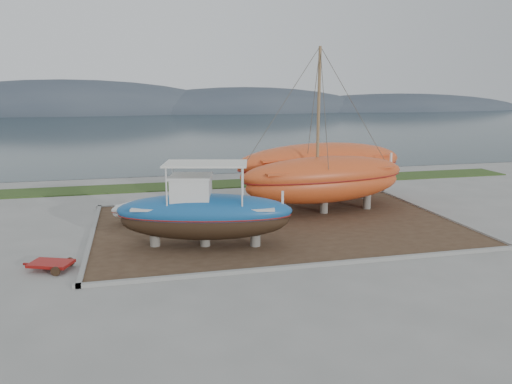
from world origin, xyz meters
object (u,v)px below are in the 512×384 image
object	(u,v)px
orange_sailboat	(326,132)
red_trailer	(51,266)
blue_caique	(204,205)
white_dinghy	(145,210)
orange_bare_hull	(321,174)

from	to	relation	value
orange_sailboat	red_trailer	world-z (taller)	orange_sailboat
red_trailer	blue_caique	bearing A→B (deg)	35.06
blue_caique	white_dinghy	world-z (taller)	blue_caique
orange_bare_hull	red_trailer	distance (m)	16.42
white_dinghy	orange_sailboat	world-z (taller)	orange_sailboat
orange_bare_hull	white_dinghy	bearing A→B (deg)	-178.15
white_dinghy	orange_sailboat	size ratio (longest dim) A/B	0.38
white_dinghy	red_trailer	bearing A→B (deg)	-145.27
white_dinghy	red_trailer	xyz separation A→B (m)	(-3.74, -6.40, -0.45)
white_dinghy	orange_sailboat	bearing A→B (deg)	-28.99
white_dinghy	red_trailer	size ratio (longest dim) A/B	1.58
blue_caique	white_dinghy	size ratio (longest dim) A/B	2.09
orange_sailboat	red_trailer	bearing A→B (deg)	-164.13
white_dinghy	orange_bare_hull	size ratio (longest dim) A/B	0.34
orange_sailboat	orange_bare_hull	bearing A→B (deg)	66.71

